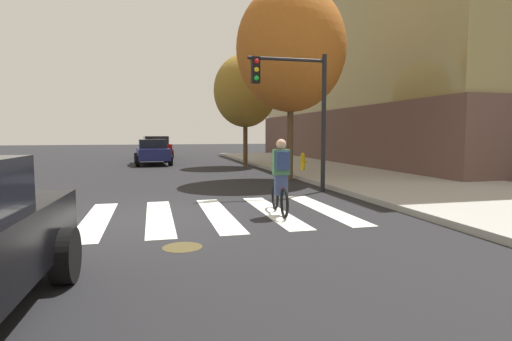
# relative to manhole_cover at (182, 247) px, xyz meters

# --- Properties ---
(ground_plane) EXTENTS (120.00, 120.00, 0.00)m
(ground_plane) POSITION_rel_manhole_cover_xyz_m (-0.42, 2.52, -0.00)
(ground_plane) COLOR black
(sidewalk) EXTENTS (6.50, 50.00, 0.15)m
(sidewalk) POSITION_rel_manhole_cover_xyz_m (8.33, 2.52, 0.07)
(sidewalk) COLOR #9E9B93
(sidewalk) RESTS_ON ground
(crosswalk_stripes) EXTENTS (9.55, 4.00, 0.01)m
(crosswalk_stripes) POSITION_rel_manhole_cover_xyz_m (-0.96, 2.52, 0.00)
(crosswalk_stripes) COLOR silver
(crosswalk_stripes) RESTS_ON ground
(manhole_cover) EXTENTS (0.64, 0.64, 0.01)m
(manhole_cover) POSITION_rel_manhole_cover_xyz_m (0.00, 0.00, 0.00)
(manhole_cover) COLOR #473D1E
(manhole_cover) RESTS_ON ground
(sedan_mid) EXTENTS (2.20, 4.35, 1.47)m
(sedan_mid) POSITION_rel_manhole_cover_xyz_m (-0.44, 18.13, 0.75)
(sedan_mid) COLOR navy
(sedan_mid) RESTS_ON ground
(sedan_far) EXTENTS (2.45, 4.77, 1.61)m
(sedan_far) POSITION_rel_manhole_cover_xyz_m (-0.19, 24.85, 0.82)
(sedan_far) COLOR maroon
(sedan_far) RESTS_ON ground
(cyclist) EXTENTS (0.38, 1.71, 1.69)m
(cyclist) POSITION_rel_manhole_cover_xyz_m (2.32, 2.13, 0.84)
(cyclist) COLOR black
(cyclist) RESTS_ON ground
(traffic_light_near) EXTENTS (2.47, 0.28, 4.20)m
(traffic_light_near) POSITION_rel_manhole_cover_xyz_m (3.87, 5.27, 2.86)
(traffic_light_near) COLOR black
(traffic_light_near) RESTS_ON ground
(fire_hydrant) EXTENTS (0.33, 0.22, 0.78)m
(fire_hydrant) POSITION_rel_manhole_cover_xyz_m (6.24, 11.13, 0.53)
(fire_hydrant) COLOR gold
(fire_hydrant) RESTS_ON sidewalk
(street_tree_near) EXTENTS (4.20, 4.20, 7.46)m
(street_tree_near) POSITION_rel_manhole_cover_xyz_m (4.80, 8.71, 5.04)
(street_tree_near) COLOR #4C3823
(street_tree_near) RESTS_ON ground
(street_tree_mid) EXTENTS (3.42, 3.42, 6.08)m
(street_tree_mid) POSITION_rel_manhole_cover_xyz_m (4.52, 15.43, 4.10)
(street_tree_mid) COLOR #4C3823
(street_tree_mid) RESTS_ON ground
(corner_building) EXTENTS (14.67, 25.34, 12.63)m
(corner_building) POSITION_rel_manhole_cover_xyz_m (17.20, 17.93, 6.26)
(corner_building) COLOR brown
(corner_building) RESTS_ON ground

